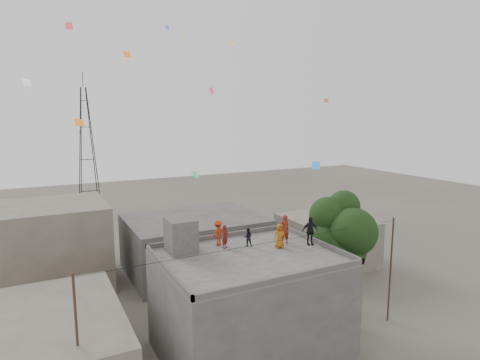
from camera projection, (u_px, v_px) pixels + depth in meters
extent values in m
plane|color=#4F4A41|center=(249.00, 353.00, 24.09)|extent=(140.00, 140.00, 0.00)
cube|color=#454340|center=(249.00, 306.00, 23.61)|extent=(10.00, 8.00, 6.00)
cube|color=#4C4A48|center=(249.00, 257.00, 23.13)|extent=(10.00, 8.00, 0.10)
cube|color=#454340|center=(221.00, 236.00, 26.55)|extent=(10.00, 0.15, 0.30)
cube|color=#454340|center=(287.00, 278.00, 19.66)|extent=(10.00, 0.15, 0.30)
cube|color=#454340|center=(317.00, 242.00, 25.33)|extent=(0.15, 8.00, 0.30)
cube|color=#454340|center=(166.00, 268.00, 20.87)|extent=(0.15, 8.00, 0.30)
cube|color=#454340|center=(181.00, 235.00, 23.80)|extent=(1.60, 1.80, 2.00)
cube|color=#61594C|center=(42.00, 355.00, 20.54)|extent=(8.00, 10.00, 4.00)
cube|color=#454340|center=(195.00, 243.00, 36.88)|extent=(12.00, 9.00, 5.00)
cube|color=#61594C|center=(50.00, 246.00, 33.04)|extent=(9.00, 8.00, 7.00)
cube|color=#61594C|center=(326.00, 240.00, 38.86)|extent=(7.00, 8.00, 4.40)
cylinder|color=black|center=(337.00, 294.00, 27.47)|extent=(0.44, 0.44, 4.00)
cylinder|color=black|center=(339.00, 271.00, 27.38)|extent=(0.64, 0.91, 2.14)
sphere|color=black|center=(339.00, 250.00, 26.97)|extent=(3.60, 3.60, 3.60)
sphere|color=black|center=(349.00, 235.00, 27.60)|extent=(3.00, 3.00, 3.00)
sphere|color=black|center=(324.00, 244.00, 26.94)|extent=(2.80, 2.80, 2.80)
sphere|color=black|center=(353.00, 232.00, 26.23)|extent=(3.20, 3.20, 3.20)
sphere|color=black|center=(328.00, 216.00, 27.27)|extent=(2.60, 2.60, 2.60)
sphere|color=black|center=(344.00, 206.00, 27.42)|extent=(2.20, 2.20, 2.20)
cylinder|color=black|center=(78.00, 352.00, 17.88)|extent=(0.12, 0.12, 7.40)
cylinder|color=black|center=(391.00, 270.00, 27.38)|extent=(0.12, 0.12, 7.40)
cylinder|color=black|center=(268.00, 243.00, 22.08)|extent=(20.00, 0.52, 0.02)
cylinder|color=black|center=(81.00, 154.00, 54.82)|extent=(1.27, 1.27, 18.01)
cylinder|color=black|center=(94.00, 153.00, 55.59)|extent=(1.27, 1.27, 18.01)
cylinder|color=black|center=(93.00, 152.00, 57.08)|extent=(1.27, 1.27, 18.01)
cylinder|color=black|center=(80.00, 153.00, 56.31)|extent=(1.27, 1.27, 18.01)
cube|color=black|center=(89.00, 191.00, 56.80)|extent=(2.36, 0.08, 0.08)
cube|color=black|center=(89.00, 191.00, 56.80)|extent=(0.08, 2.36, 0.08)
cube|color=black|center=(87.00, 159.00, 56.09)|extent=(1.81, 0.08, 0.08)
cube|color=black|center=(87.00, 159.00, 56.09)|extent=(0.08, 1.81, 0.08)
cube|color=black|center=(85.00, 127.00, 55.38)|extent=(1.26, 0.08, 0.08)
cube|color=black|center=(85.00, 127.00, 55.38)|extent=(0.08, 1.26, 0.08)
cube|color=black|center=(84.00, 101.00, 54.81)|extent=(0.82, 0.08, 0.08)
cube|color=black|center=(84.00, 101.00, 54.81)|extent=(0.08, 0.82, 0.08)
cylinder|color=black|center=(83.00, 80.00, 54.37)|extent=(0.08, 0.08, 2.00)
imported|color=maroon|center=(284.00, 229.00, 25.32)|extent=(0.69, 0.47, 1.85)
imported|color=#9E5812|center=(280.00, 236.00, 24.51)|extent=(0.83, 0.66, 1.49)
imported|color=black|center=(248.00, 237.00, 24.85)|extent=(0.68, 0.61, 1.15)
imported|color=black|center=(310.00, 231.00, 25.05)|extent=(1.12, 0.66, 1.80)
imported|color=#B23414|center=(218.00, 233.00, 24.96)|extent=(1.18, 0.91, 1.61)
imported|color=maroon|center=(225.00, 237.00, 24.42)|extent=(0.63, 0.61, 1.46)
plane|color=orange|center=(79.00, 123.00, 23.06)|extent=(0.54, 0.40, 0.40)
plane|color=#FF286E|center=(212.00, 91.00, 32.03)|extent=(0.20, 0.51, 0.47)
plane|color=#F0FF27|center=(183.00, 35.00, 32.48)|extent=(0.34, 0.41, 0.31)
plane|color=#2681DA|center=(316.00, 165.00, 29.62)|extent=(0.53, 0.52, 0.57)
plane|color=white|center=(27.00, 82.00, 23.81)|extent=(0.51, 0.40, 0.42)
plane|color=gold|center=(233.00, 43.00, 37.83)|extent=(0.09, 0.43, 0.42)
plane|color=#2EAD66|center=(195.00, 174.00, 24.99)|extent=(0.60, 0.58, 0.43)
plane|color=#D15F31|center=(326.00, 100.00, 33.66)|extent=(0.31, 0.43, 0.37)
plane|color=orange|center=(127.00, 54.00, 21.29)|extent=(0.42, 0.29, 0.32)
plane|color=#4567CF|center=(167.00, 28.00, 35.69)|extent=(0.30, 0.19, 0.31)
plane|color=#F74E5D|center=(69.00, 26.00, 22.07)|extent=(0.43, 0.31, 0.34)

